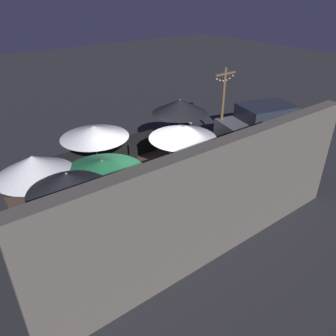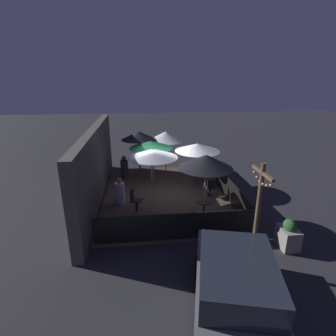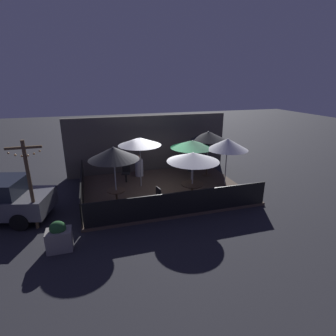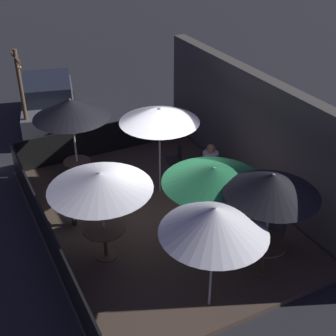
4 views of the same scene
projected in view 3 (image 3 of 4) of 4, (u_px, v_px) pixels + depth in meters
ground_plane at (163, 190)px, 12.54m from camera, size 60.00×60.00×0.00m
patio_deck at (163, 189)px, 12.53m from camera, size 7.38×5.51×0.12m
building_wall at (149, 144)px, 14.75m from camera, size 8.98×0.36×3.19m
fence_front at (182, 203)px, 9.89m from camera, size 7.18×0.05×0.95m
fence_side_left at (82, 187)px, 11.37m from camera, size 0.05×5.31×0.95m
patio_umbrella_0 at (114, 153)px, 10.02m from camera, size 1.97×1.97×2.49m
patio_umbrella_1 at (193, 157)px, 10.62m from camera, size 2.16×2.16×2.12m
patio_umbrella_2 at (208, 136)px, 13.58m from camera, size 1.86×1.86×2.39m
patio_umbrella_3 at (140, 141)px, 12.05m from camera, size 2.00×2.00×2.40m
patio_umbrella_4 at (227, 144)px, 12.36m from camera, size 1.97×1.97×2.29m
patio_umbrella_5 at (192, 144)px, 12.81m from camera, size 2.17×2.17×2.10m
dining_table_0 at (116, 194)px, 10.56m from camera, size 0.72×0.72×0.70m
dining_table_1 at (192, 187)px, 11.04m from camera, size 0.93×0.93×0.77m
dining_table_2 at (207, 164)px, 14.07m from camera, size 0.91×0.91×0.76m
patio_chair_0 at (161, 197)px, 10.41m from camera, size 0.47×0.47×0.91m
patio_chair_1 at (126, 172)px, 13.15m from camera, size 0.50×0.50×0.93m
patron_0 at (139, 167)px, 13.94m from camera, size 0.51×0.51×1.15m
patron_1 at (191, 162)px, 14.67m from camera, size 0.52×0.52×1.23m
planter_box at (59, 237)px, 8.03m from camera, size 0.75×0.52×0.98m
light_post at (29, 181)px, 8.79m from camera, size 1.10×0.12×3.20m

